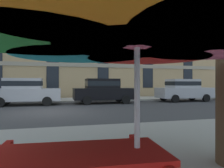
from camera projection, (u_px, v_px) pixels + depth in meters
name	position (u px, v px, depth m)	size (l,w,h in m)	color
ground_plane	(49.00, 112.00, 10.57)	(120.00, 120.00, 0.00)	#38383A
sidewalk_far	(52.00, 100.00, 17.14)	(56.00, 3.60, 0.12)	#B2ADA3
apartment_building	(54.00, 16.00, 25.04)	(42.96, 12.08, 19.20)	tan
sedan_silver	(25.00, 91.00, 13.72)	(4.40, 1.98, 1.78)	#A8AAB2
sedan_black	(103.00, 90.00, 15.07)	(4.40, 1.98, 1.78)	black
sedan_silver_midblock	(184.00, 90.00, 16.75)	(4.40, 1.98, 1.78)	#A8AAB2
patio_umbrella	(137.00, 28.00, 2.17)	(3.88, 3.61, 2.29)	silver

